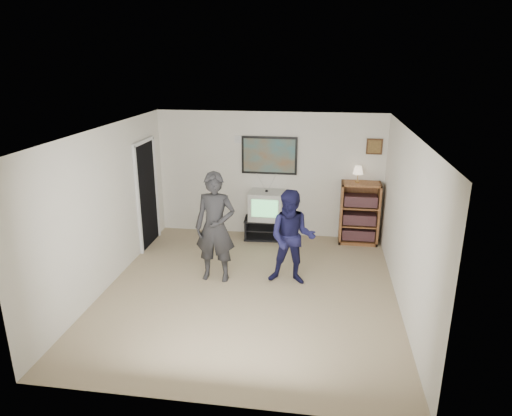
% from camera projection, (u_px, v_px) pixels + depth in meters
% --- Properties ---
extents(room_shell, '(4.51, 5.00, 2.51)m').
position_uv_depth(room_shell, '(253.00, 208.00, 7.08)').
color(room_shell, '#837453').
rests_on(room_shell, ground).
extents(media_stand, '(0.87, 0.52, 0.42)m').
position_uv_depth(media_stand, '(266.00, 228.00, 9.18)').
color(media_stand, black).
rests_on(media_stand, room_shell).
extents(crt_television, '(0.67, 0.57, 0.56)m').
position_uv_depth(crt_television, '(266.00, 205.00, 9.03)').
color(crt_television, '#B1B2AC').
rests_on(crt_television, media_stand).
extents(bookshelf, '(0.74, 0.42, 1.22)m').
position_uv_depth(bookshelf, '(359.00, 213.00, 8.85)').
color(bookshelf, brown).
rests_on(bookshelf, room_shell).
extents(table_lamp, '(0.19, 0.19, 0.31)m').
position_uv_depth(table_lamp, '(358.00, 174.00, 8.66)').
color(table_lamp, '#FFE4C1').
rests_on(table_lamp, bookshelf).
extents(person_tall, '(0.67, 0.45, 1.80)m').
position_uv_depth(person_tall, '(215.00, 227.00, 7.27)').
color(person_tall, '#242426').
rests_on(person_tall, room_shell).
extents(person_short, '(0.78, 0.62, 1.55)m').
position_uv_depth(person_short, '(292.00, 238.00, 7.18)').
color(person_short, '#15153A').
rests_on(person_short, room_shell).
extents(controller_left, '(0.07, 0.14, 0.04)m').
position_uv_depth(controller_left, '(218.00, 202.00, 7.31)').
color(controller_left, white).
rests_on(controller_left, person_tall).
extents(controller_right, '(0.08, 0.13, 0.04)m').
position_uv_depth(controller_right, '(291.00, 216.00, 7.37)').
color(controller_right, white).
rests_on(controller_right, person_short).
extents(poster, '(1.10, 0.03, 0.75)m').
position_uv_depth(poster, '(269.00, 155.00, 8.96)').
color(poster, black).
rests_on(poster, room_shell).
extents(air_vent, '(0.28, 0.02, 0.14)m').
position_uv_depth(air_vent, '(242.00, 140.00, 8.95)').
color(air_vent, white).
rests_on(air_vent, room_shell).
extents(small_picture, '(0.30, 0.03, 0.30)m').
position_uv_depth(small_picture, '(374.00, 147.00, 8.61)').
color(small_picture, black).
rests_on(small_picture, room_shell).
extents(doorway, '(0.03, 0.85, 2.00)m').
position_uv_depth(doorway, '(147.00, 195.00, 8.65)').
color(doorway, black).
rests_on(doorway, room_shell).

